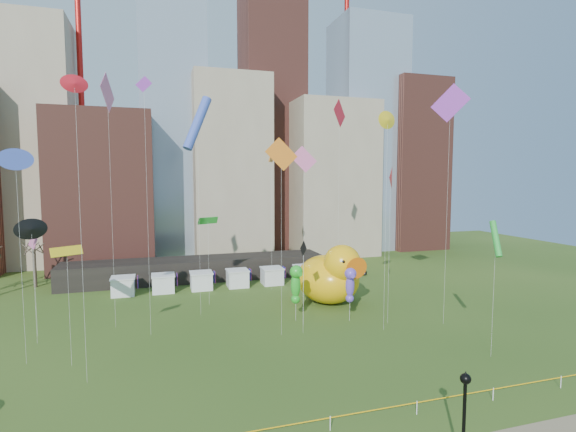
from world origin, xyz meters
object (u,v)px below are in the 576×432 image
object	(u,v)px
box_truck	(347,264)
lamppost	(464,410)
big_duck	(331,276)
seahorse_purple	(350,282)
small_duck	(341,285)
seahorse_green	(296,281)

from	to	relation	value
box_truck	lamppost	bearing A→B (deg)	-120.06
big_duck	seahorse_purple	bearing A→B (deg)	-111.76
small_duck	seahorse_green	world-z (taller)	seahorse_green
lamppost	small_duck	bearing A→B (deg)	76.96
small_duck	box_truck	bearing A→B (deg)	56.44
seahorse_green	box_truck	xyz separation A→B (m)	(15.23, 20.03, -2.95)
seahorse_green	small_duck	bearing A→B (deg)	34.83
big_duck	box_truck	bearing A→B (deg)	41.39
seahorse_purple	box_truck	distance (m)	24.11
lamppost	box_truck	distance (m)	47.45
seahorse_green	lamppost	distance (m)	25.19
small_duck	seahorse_purple	distance (m)	9.54
seahorse_green	lamppost	xyz separation A→B (m)	(0.86, -25.16, -1.01)
box_truck	seahorse_green	bearing A→B (deg)	-139.67
big_duck	box_truck	size ratio (longest dim) A/B	1.65
big_duck	box_truck	world-z (taller)	big_duck
big_duck	box_truck	xyz separation A→B (m)	(9.29, 15.35, -2.09)
big_duck	lamppost	xyz separation A→B (m)	(-5.08, -29.84, -0.15)
seahorse_green	lamppost	world-z (taller)	seahorse_green
seahorse_green	big_duck	bearing A→B (deg)	33.32
small_duck	lamppost	world-z (taller)	lamppost
seahorse_purple	box_truck	xyz separation A→B (m)	(9.79, 21.85, -2.87)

